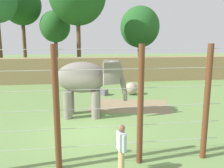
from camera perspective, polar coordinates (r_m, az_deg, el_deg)
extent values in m
plane|color=#6B8E4C|center=(11.13, -5.13, -11.24)|extent=(120.00, 120.00, 0.00)
cube|color=#937F5B|center=(15.10, 4.22, -5.26)|extent=(5.69, 4.29, 0.01)
cube|color=#997F56|center=(23.61, -7.01, 3.49)|extent=(36.00, 1.80, 2.43)
cylinder|color=gray|center=(13.31, -3.82, -4.20)|extent=(0.46, 0.46, 1.46)
cylinder|color=gray|center=(12.54, -4.01, -5.14)|extent=(0.46, 0.46, 1.46)
cylinder|color=gray|center=(13.47, -10.20, -4.16)|extent=(0.46, 0.46, 1.46)
cylinder|color=gray|center=(12.71, -10.77, -5.09)|extent=(0.46, 0.46, 1.46)
ellipsoid|color=gray|center=(12.68, -7.37, 1.65)|extent=(2.88, 1.80, 1.67)
ellipsoid|color=gray|center=(12.56, 0.35, 3.00)|extent=(1.17, 1.27, 1.21)
cube|color=gray|center=(13.18, -0.17, 3.37)|extent=(0.85, 0.59, 1.15)
cube|color=gray|center=(11.94, -0.09, 2.60)|extent=(0.93, 0.38, 1.15)
cylinder|color=gray|center=(12.65, 2.38, 1.07)|extent=(0.55, 0.40, 0.65)
cylinder|color=gray|center=(12.74, 2.93, -0.97)|extent=(0.40, 0.32, 0.61)
cylinder|color=gray|center=(12.84, 3.28, -2.85)|extent=(0.24, 0.24, 0.57)
cylinder|color=gray|center=(12.96, -14.03, 1.14)|extent=(0.33, 0.14, 0.83)
sphere|color=tan|center=(18.00, 4.76, -1.09)|extent=(0.96, 0.96, 0.96)
cylinder|color=brown|center=(7.55, -13.38, -6.00)|extent=(0.20, 0.20, 4.04)
cylinder|color=brown|center=(7.78, 6.96, -5.28)|extent=(0.20, 0.20, 4.04)
cylinder|color=brown|center=(8.68, 22.09, -4.31)|extent=(0.20, 0.20, 4.04)
cylinder|color=#B7B7BC|center=(8.00, -3.90, -14.67)|extent=(8.64, 0.02, 0.02)
cylinder|color=#B7B7BC|center=(7.75, -3.96, -10.46)|extent=(8.64, 0.02, 0.02)
cylinder|color=#B7B7BC|center=(7.54, -4.02, -5.99)|extent=(8.64, 0.02, 0.02)
cylinder|color=#B7B7BC|center=(7.39, -4.08, -1.31)|extent=(8.64, 0.02, 0.02)
cylinder|color=#B7B7BC|center=(7.28, -4.15, 3.54)|extent=(8.64, 0.02, 0.02)
cylinder|color=#B7B7BC|center=(7.23, -4.22, 8.49)|extent=(8.64, 0.02, 0.02)
cylinder|color=tan|center=(7.51, 2.45, -18.92)|extent=(0.15, 0.15, 0.88)
cylinder|color=tan|center=(7.64, 2.05, -18.36)|extent=(0.15, 0.15, 0.88)
cube|color=silver|center=(7.25, 2.29, -13.67)|extent=(0.26, 0.39, 0.56)
sphere|color=#846047|center=(7.09, 2.32, -10.73)|extent=(0.22, 0.22, 0.22)
cylinder|color=silver|center=(7.04, 2.91, -14.44)|extent=(0.10, 0.10, 0.54)
cylinder|color=silver|center=(7.46, 1.71, -12.94)|extent=(0.10, 0.10, 0.54)
cube|color=black|center=(7.54, 1.05, -14.48)|extent=(0.02, 0.07, 0.14)
cube|color=slate|center=(18.06, -3.19, -1.88)|extent=(1.38, 1.30, 0.44)
cylinder|color=brown|center=(31.65, 6.64, 6.42)|extent=(0.44, 0.44, 3.65)
ellipsoid|color=#235B23|center=(31.60, 6.80, 13.66)|extent=(5.10, 5.10, 5.35)
cylinder|color=brown|center=(26.73, -25.64, 7.42)|extent=(0.44, 0.44, 6.20)
cylinder|color=brown|center=(25.75, -8.08, 8.30)|extent=(0.44, 0.44, 6.22)
cylinder|color=brown|center=(29.92, -13.40, 6.50)|extent=(0.44, 0.44, 4.20)
ellipsoid|color=#235B23|center=(29.89, -13.71, 13.48)|extent=(3.63, 3.63, 3.81)
cylinder|color=brown|center=(31.57, -20.53, 8.28)|extent=(0.44, 0.44, 6.36)
ellipsoid|color=#1E511E|center=(31.84, -21.16, 17.57)|extent=(4.64, 4.64, 4.87)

